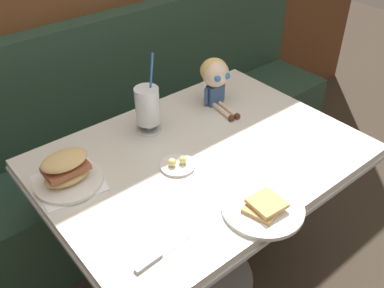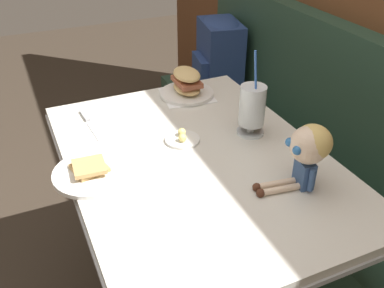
{
  "view_description": "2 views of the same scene",
  "coord_description": "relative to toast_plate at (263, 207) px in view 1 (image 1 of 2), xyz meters",
  "views": [
    {
      "loc": [
        -0.79,
        -0.72,
        1.66
      ],
      "look_at": [
        -0.02,
        0.21,
        0.77
      ],
      "focal_mm": 40.04,
      "sensor_mm": 36.0,
      "label": 1
    },
    {
      "loc": [
        1.06,
        -0.31,
        1.53
      ],
      "look_at": [
        0.04,
        0.14,
        0.82
      ],
      "focal_mm": 40.76,
      "sensor_mm": 36.0,
      "label": 2
    }
  ],
  "objects": [
    {
      "name": "seated_doll",
      "position": [
        0.3,
        0.55,
        0.12
      ],
      "size": [
        0.13,
        0.23,
        0.2
      ],
      "color": "#385689",
      "rests_on": "diner_table"
    },
    {
      "name": "sandwich_plate",
      "position": [
        -0.39,
        0.48,
        0.03
      ],
      "size": [
        0.22,
        0.22,
        0.12
      ],
      "color": "white",
      "rests_on": "diner_table"
    },
    {
      "name": "diner_table",
      "position": [
        0.04,
        0.33,
        -0.21
      ],
      "size": [
        1.11,
        0.81,
        0.74
      ],
      "color": "silver",
      "rests_on": "ground"
    },
    {
      "name": "butter_knife",
      "position": [
        -0.34,
        0.06,
        -0.01
      ],
      "size": [
        0.24,
        0.04,
        0.01
      ],
      "color": "silver",
      "rests_on": "diner_table"
    },
    {
      "name": "milkshake_glass",
      "position": [
        -0.02,
        0.56,
        0.09
      ],
      "size": [
        0.1,
        0.1,
        0.32
      ],
      "color": "silver",
      "rests_on": "diner_table"
    },
    {
      "name": "booth_bench",
      "position": [
        0.04,
        0.96,
        -0.42
      ],
      "size": [
        2.6,
        0.48,
        1.0
      ],
      "color": "#233D2D",
      "rests_on": "ground"
    },
    {
      "name": "toast_plate",
      "position": [
        0.0,
        0.0,
        0.0
      ],
      "size": [
        0.25,
        0.25,
        0.04
      ],
      "color": "white",
      "rests_on": "diner_table"
    },
    {
      "name": "butter_saucer",
      "position": [
        -0.07,
        0.33,
        -0.0
      ],
      "size": [
        0.12,
        0.12,
        0.04
      ],
      "color": "white",
      "rests_on": "diner_table"
    }
  ]
}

